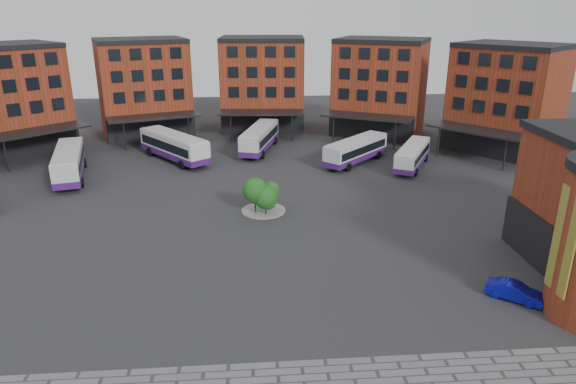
{
  "coord_description": "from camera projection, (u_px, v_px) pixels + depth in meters",
  "views": [
    {
      "loc": [
        0.73,
        -35.39,
        19.4
      ],
      "look_at": [
        4.02,
        6.44,
        4.0
      ],
      "focal_mm": 32.0,
      "sensor_mm": 36.0,
      "label": 1
    }
  ],
  "objects": [
    {
      "name": "ground",
      "position": [
        243.0,
        270.0,
        39.76
      ],
      "size": [
        160.0,
        160.0,
        0.0
      ],
      "primitive_type": "plane",
      "color": "#28282B",
      "rests_on": "ground"
    },
    {
      "name": "main_building",
      "position": [
        209.0,
        95.0,
        72.71
      ],
      "size": [
        94.14,
        42.48,
        14.6
      ],
      "color": "maroon",
      "rests_on": "ground"
    },
    {
      "name": "tree_island",
      "position": [
        262.0,
        195.0,
        49.93
      ],
      "size": [
        4.4,
        4.4,
        3.67
      ],
      "color": "gray",
      "rests_on": "ground"
    },
    {
      "name": "bus_b",
      "position": [
        69.0,
        163.0,
        60.25
      ],
      "size": [
        5.71,
        12.76,
        3.5
      ],
      "rotation": [
        0.0,
        0.0,
        0.24
      ],
      "color": "silver",
      "rests_on": "ground"
    },
    {
      "name": "bus_c",
      "position": [
        174.0,
        146.0,
        67.09
      ],
      "size": [
        10.11,
        11.72,
        3.56
      ],
      "rotation": [
        0.0,
        0.0,
        0.67
      ],
      "color": "white",
      "rests_on": "ground"
    },
    {
      "name": "bus_d",
      "position": [
        260.0,
        138.0,
        71.59
      ],
      "size": [
        5.92,
        12.33,
        3.39
      ],
      "rotation": [
        0.0,
        0.0,
        -0.27
      ],
      "color": "silver",
      "rests_on": "ground"
    },
    {
      "name": "bus_e",
      "position": [
        356.0,
        150.0,
        66.08
      ],
      "size": [
        9.7,
        9.88,
        3.17
      ],
      "rotation": [
        0.0,
        0.0,
        -0.77
      ],
      "color": "silver",
      "rests_on": "ground"
    },
    {
      "name": "bus_f",
      "position": [
        413.0,
        155.0,
        64.28
      ],
      "size": [
        7.14,
        10.28,
        2.94
      ],
      "rotation": [
        0.0,
        0.0,
        -0.5
      ],
      "color": "silver",
      "rests_on": "ground"
    },
    {
      "name": "blue_car",
      "position": [
        515.0,
        291.0,
        35.62
      ],
      "size": [
        3.84,
        3.41,
        1.26
      ],
      "primitive_type": "imported",
      "rotation": [
        0.0,
        0.0,
        0.91
      ],
      "color": "#0C0DA4",
      "rests_on": "ground"
    }
  ]
}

